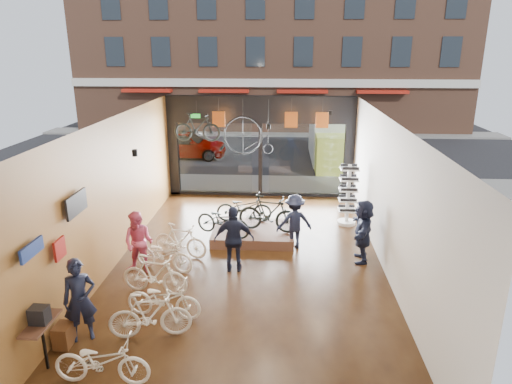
# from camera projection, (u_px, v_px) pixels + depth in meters

# --- Properties ---
(ground_plane) EXTENTS (7.00, 12.00, 0.04)m
(ground_plane) POSITION_uv_depth(u_px,v_px,m) (249.00, 266.00, 12.04)
(ground_plane) COLOR black
(ground_plane) RESTS_ON ground
(ceiling) EXTENTS (7.00, 12.00, 0.04)m
(ceiling) POSITION_uv_depth(u_px,v_px,m) (248.00, 120.00, 10.87)
(ceiling) COLOR black
(ceiling) RESTS_ON ground
(wall_left) EXTENTS (0.04, 12.00, 3.80)m
(wall_left) POSITION_uv_depth(u_px,v_px,m) (111.00, 194.00, 11.66)
(wall_left) COLOR #B57037
(wall_left) RESTS_ON ground
(wall_right) EXTENTS (0.04, 12.00, 3.80)m
(wall_right) POSITION_uv_depth(u_px,v_px,m) (390.00, 199.00, 11.25)
(wall_right) COLOR beige
(wall_right) RESTS_ON ground
(wall_back) EXTENTS (7.00, 0.04, 3.80)m
(wall_back) POSITION_uv_depth(u_px,v_px,m) (211.00, 346.00, 5.73)
(wall_back) COLOR beige
(wall_back) RESTS_ON ground
(storefront) EXTENTS (7.00, 0.26, 3.80)m
(storefront) POSITION_uv_depth(u_px,v_px,m) (260.00, 147.00, 17.16)
(storefront) COLOR black
(storefront) RESTS_ON ground
(exit_sign) EXTENTS (0.35, 0.06, 0.18)m
(exit_sign) POSITION_uv_depth(u_px,v_px,m) (196.00, 116.00, 16.84)
(exit_sign) COLOR #198C26
(exit_sign) RESTS_ON storefront
(street_road) EXTENTS (30.00, 18.00, 0.02)m
(street_road) POSITION_uv_depth(u_px,v_px,m) (268.00, 147.00, 26.30)
(street_road) COLOR black
(street_road) RESTS_ON ground
(sidewalk_near) EXTENTS (30.00, 2.40, 0.12)m
(sidewalk_near) POSITION_uv_depth(u_px,v_px,m) (262.00, 184.00, 18.86)
(sidewalk_near) COLOR slate
(sidewalk_near) RESTS_ON ground
(sidewalk_far) EXTENTS (30.00, 2.00, 0.12)m
(sidewalk_far) POSITION_uv_depth(u_px,v_px,m) (270.00, 133.00, 30.08)
(sidewalk_far) COLOR slate
(sidewalk_far) RESTS_ON ground
(opposite_building) EXTENTS (26.00, 5.00, 14.00)m
(opposite_building) POSITION_uv_depth(u_px,v_px,m) (273.00, 23.00, 30.35)
(opposite_building) COLOR brown
(opposite_building) RESTS_ON ground
(street_car) EXTENTS (4.27, 1.72, 1.46)m
(street_car) POSITION_uv_depth(u_px,v_px,m) (184.00, 144.00, 23.47)
(street_car) COLOR gray
(street_car) RESTS_ON street_road
(box_truck) EXTENTS (2.18, 6.53, 2.57)m
(box_truck) POSITION_uv_depth(u_px,v_px,m) (335.00, 139.00, 21.91)
(box_truck) COLOR silver
(box_truck) RESTS_ON street_road
(floor_bike_0) EXTENTS (1.67, 0.59, 0.87)m
(floor_bike_0) POSITION_uv_depth(u_px,v_px,m) (102.00, 361.00, 7.69)
(floor_bike_0) COLOR white
(floor_bike_0) RESTS_ON ground_plane
(floor_bike_1) EXTENTS (1.68, 0.74, 0.98)m
(floor_bike_1) POSITION_uv_depth(u_px,v_px,m) (150.00, 315.00, 8.91)
(floor_bike_1) COLOR white
(floor_bike_1) RESTS_ON ground_plane
(floor_bike_2) EXTENTS (1.68, 0.76, 0.86)m
(floor_bike_2) POSITION_uv_depth(u_px,v_px,m) (164.00, 299.00, 9.60)
(floor_bike_2) COLOR white
(floor_bike_2) RESTS_ON ground_plane
(floor_bike_3) EXTENTS (1.66, 0.72, 0.96)m
(floor_bike_3) POSITION_uv_depth(u_px,v_px,m) (155.00, 275.00, 10.51)
(floor_bike_3) COLOR white
(floor_bike_3) RESTS_ON ground_plane
(floor_bike_4) EXTENTS (1.73, 0.99, 0.86)m
(floor_bike_4) POSITION_uv_depth(u_px,v_px,m) (164.00, 254.00, 11.65)
(floor_bike_4) COLOR white
(floor_bike_4) RESTS_ON ground_plane
(floor_bike_5) EXTENTS (1.62, 0.83, 0.94)m
(floor_bike_5) POSITION_uv_depth(u_px,v_px,m) (180.00, 240.00, 12.40)
(floor_bike_5) COLOR white
(floor_bike_5) RESTS_ON ground_plane
(display_platform) EXTENTS (2.40, 1.80, 0.30)m
(display_platform) POSITION_uv_depth(u_px,v_px,m) (253.00, 233.00, 13.68)
(display_platform) COLOR #4F2C1D
(display_platform) RESTS_ON ground_plane
(display_bike_left) EXTENTS (1.80, 1.22, 0.90)m
(display_bike_left) POSITION_uv_depth(u_px,v_px,m) (223.00, 220.00, 13.06)
(display_bike_left) COLOR black
(display_bike_left) RESTS_ON display_platform
(display_bike_mid) EXTENTS (1.90, 0.91, 1.10)m
(display_bike_mid) POSITION_uv_depth(u_px,v_px,m) (269.00, 213.00, 13.31)
(display_bike_mid) COLOR black
(display_bike_mid) RESTS_ON display_platform
(display_bike_right) EXTENTS (1.71, 0.61, 0.90)m
(display_bike_right) POSITION_uv_depth(u_px,v_px,m) (244.00, 208.00, 14.09)
(display_bike_right) COLOR black
(display_bike_right) RESTS_ON display_platform
(customer_0) EXTENTS (0.74, 0.64, 1.70)m
(customer_0) POSITION_uv_depth(u_px,v_px,m) (80.00, 300.00, 8.76)
(customer_0) COLOR #161C33
(customer_0) RESTS_ON ground_plane
(customer_1) EXTENTS (0.87, 0.72, 1.62)m
(customer_1) POSITION_uv_depth(u_px,v_px,m) (139.00, 243.00, 11.42)
(customer_1) COLOR #CC4C72
(customer_1) RESTS_ON ground_plane
(customer_2) EXTENTS (1.04, 0.48, 1.73)m
(customer_2) POSITION_uv_depth(u_px,v_px,m) (234.00, 239.00, 11.49)
(customer_2) COLOR #161C33
(customer_2) RESTS_ON ground_plane
(customer_3) EXTENTS (1.12, 0.80, 1.58)m
(customer_3) POSITION_uv_depth(u_px,v_px,m) (294.00, 222.00, 12.86)
(customer_3) COLOR #161C33
(customer_3) RESTS_ON ground_plane
(customer_5) EXTENTS (0.69, 1.64, 1.71)m
(customer_5) POSITION_uv_depth(u_px,v_px,m) (363.00, 231.00, 12.04)
(customer_5) COLOR #161C33
(customer_5) RESTS_ON ground_plane
(sunglasses_rack) EXTENTS (0.71, 0.64, 1.98)m
(sunglasses_rack) POSITION_uv_depth(u_px,v_px,m) (348.00, 195.00, 14.53)
(sunglasses_rack) COLOR white
(sunglasses_rack) RESTS_ON ground_plane
(wall_merch) EXTENTS (0.40, 2.40, 2.60)m
(wall_merch) POSITION_uv_depth(u_px,v_px,m) (54.00, 282.00, 8.51)
(wall_merch) COLOR navy
(wall_merch) RESTS_ON wall_left
(penny_farthing) EXTENTS (1.67, 0.06, 1.33)m
(penny_farthing) POSITION_uv_depth(u_px,v_px,m) (251.00, 137.00, 15.87)
(penny_farthing) COLOR black
(penny_farthing) RESTS_ON ceiling
(hung_bike) EXTENTS (1.60, 0.53, 0.95)m
(hung_bike) POSITION_uv_depth(u_px,v_px,m) (197.00, 127.00, 15.26)
(hung_bike) COLOR black
(hung_bike) RESTS_ON ceiling
(jersey_left) EXTENTS (0.45, 0.03, 0.55)m
(jersey_left) POSITION_uv_depth(u_px,v_px,m) (219.00, 119.00, 16.14)
(jersey_left) COLOR #CC5919
(jersey_left) RESTS_ON ceiling
(jersey_mid) EXTENTS (0.45, 0.03, 0.55)m
(jersey_mid) POSITION_uv_depth(u_px,v_px,m) (291.00, 120.00, 15.99)
(jersey_mid) COLOR #CC5919
(jersey_mid) RESTS_ON ceiling
(jersey_right) EXTENTS (0.45, 0.03, 0.55)m
(jersey_right) POSITION_uv_depth(u_px,v_px,m) (322.00, 120.00, 15.92)
(jersey_right) COLOR #CC5919
(jersey_right) RESTS_ON ceiling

